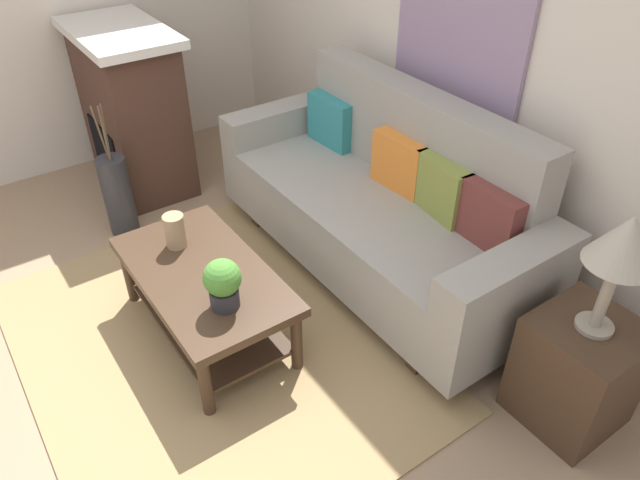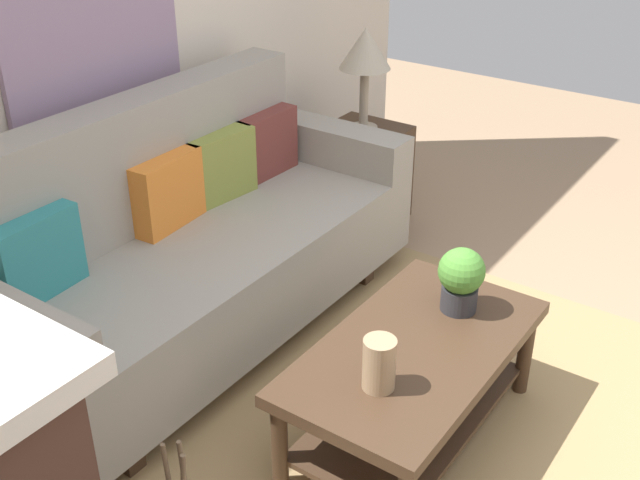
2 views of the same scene
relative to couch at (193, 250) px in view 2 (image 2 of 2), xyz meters
The scene contains 14 objects.
ground_plane 1.74m from the couch, 88.38° to the right, with size 8.86×8.86×0.00m, color #9E7F60.
wall_back 1.07m from the couch, 84.93° to the left, with size 4.86×0.10×2.70m, color beige.
area_rug 1.26m from the couch, 87.70° to the right, with size 2.35×1.80×0.01m, color #A38456.
couch is the anchor object (origin of this frame).
throw_pillow_teal 0.74m from the couch, 169.54° to the left, with size 0.36×0.12×0.32m, color teal.
throw_pillow_orange 0.28m from the couch, 90.00° to the left, with size 0.36×0.12×0.32m, color orange.
throw_pillow_olive 0.44m from the couch, 20.26° to the left, with size 0.36×0.12×0.32m, color olive.
throw_pillow_maroon 0.74m from the couch, 10.46° to the left, with size 0.36×0.12×0.32m, color brown.
coffee_table 1.15m from the couch, 92.66° to the right, with size 1.10×0.60×0.43m.
tabletop_vase 1.20m from the couch, 106.00° to the right, with size 0.11×0.11×0.19m, color tan.
potted_plant_tabletop 1.20m from the couch, 78.01° to the right, with size 0.18×0.18×0.26m.
side_table 1.41m from the couch, ahead, with size 0.44×0.44×0.56m, color #422D1E.
table_lamp 1.51m from the couch, ahead, with size 0.28×0.28×0.57m.
framed_painting 1.08m from the couch, 90.00° to the left, with size 0.93×0.03×0.79m, color gray.
Camera 2 is at (-2.18, -0.49, 2.12)m, focal length 43.86 mm.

